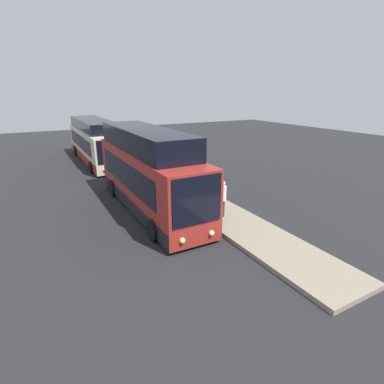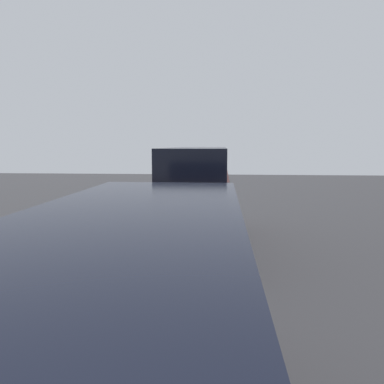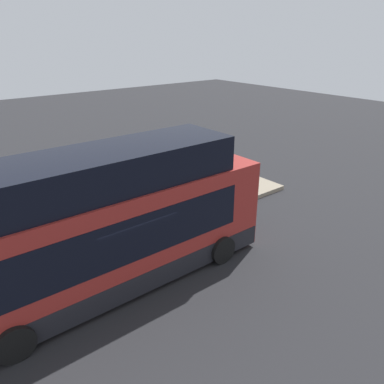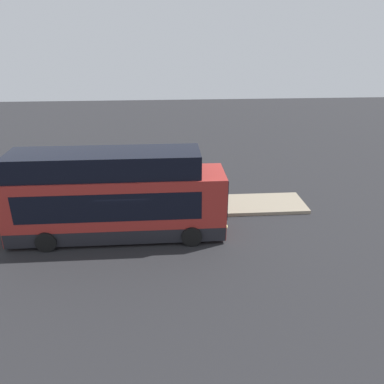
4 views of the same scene
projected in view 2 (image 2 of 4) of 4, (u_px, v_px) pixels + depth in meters
The scene contains 9 objects.
ground at pixel (200, 245), 16.72m from camera, with size 80.00×80.00×0.00m, color #232326.
platform at pixel (136, 241), 16.94m from camera, with size 20.00×2.60×0.20m.
bus_lead at pixel (199, 204), 16.01m from camera, with size 10.48×2.75×4.34m.
passenger_boarding at pixel (153, 208), 19.46m from camera, with size 0.66×0.62×1.86m.
passenger_waiting at pixel (131, 222), 16.28m from camera, with size 0.41×0.56×1.64m.
passenger_with_bags at pixel (153, 214), 17.77m from camera, with size 0.59×0.46×1.77m.
suitcase at pixel (140, 231), 16.87m from camera, with size 0.44×0.26×0.99m.
sign_post at pixel (108, 210), 15.12m from camera, with size 0.10×0.64×2.67m.
trash_bin at pixel (135, 227), 17.87m from camera, with size 0.44×0.44×0.65m.
Camera 2 is at (-16.26, -0.95, 4.46)m, focal length 35.00 mm.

